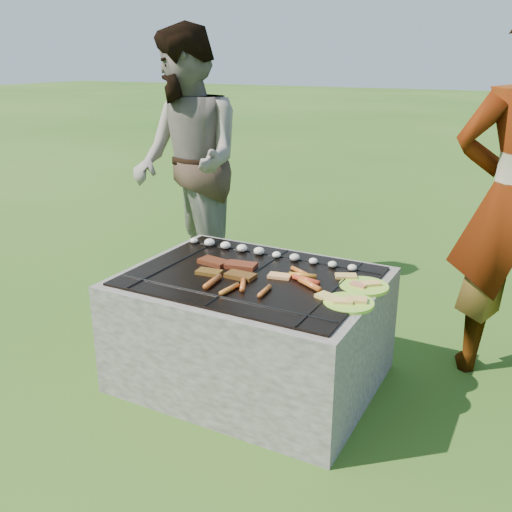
{
  "coord_description": "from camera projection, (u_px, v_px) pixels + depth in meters",
  "views": [
    {
      "loc": [
        1.31,
        -2.42,
        1.68
      ],
      "look_at": [
        0.0,
        0.05,
        0.7
      ],
      "focal_mm": 40.0,
      "sensor_mm": 36.0,
      "label": 1
    }
  ],
  "objects": [
    {
      "name": "lawn",
      "position": [
        252.0,
        378.0,
        3.15
      ],
      "size": [
        60.0,
        60.0,
        0.0
      ],
      "primitive_type": "plane",
      "color": "#214912",
      "rests_on": "ground"
    },
    {
      "name": "fire_pit",
      "position": [
        252.0,
        332.0,
        3.06
      ],
      "size": [
        1.3,
        1.0,
        0.62
      ],
      "color": "gray",
      "rests_on": "ground"
    },
    {
      "name": "mushrooms",
      "position": [
        259.0,
        251.0,
        3.24
      ],
      "size": [
        1.05,
        0.06,
        0.04
      ],
      "color": "#EBE6C7",
      "rests_on": "fire_pit"
    },
    {
      "name": "pork_slabs",
      "position": [
        228.0,
        268.0,
        3.02
      ],
      "size": [
        0.39,
        0.26,
        0.02
      ],
      "color": "maroon",
      "rests_on": "fire_pit"
    },
    {
      "name": "sausages",
      "position": [
        271.0,
        282.0,
        2.82
      ],
      "size": [
        0.54,
        0.49,
        0.03
      ],
      "color": "#C45220",
      "rests_on": "fire_pit"
    },
    {
      "name": "bread_on_grate",
      "position": [
        316.0,
        284.0,
        2.82
      ],
      "size": [
        0.45,
        0.4,
        0.02
      ],
      "color": "#D9B96F",
      "rests_on": "fire_pit"
    },
    {
      "name": "plate_far",
      "position": [
        364.0,
        286.0,
        2.81
      ],
      "size": [
        0.29,
        0.29,
        0.03
      ],
      "color": "yellow",
      "rests_on": "fire_pit"
    },
    {
      "name": "plate_near",
      "position": [
        349.0,
        303.0,
        2.62
      ],
      "size": [
        0.28,
        0.28,
        0.03
      ],
      "color": "#CAFC3C",
      "rests_on": "fire_pit"
    },
    {
      "name": "bystander",
      "position": [
        187.0,
        164.0,
        4.08
      ],
      "size": [
        1.17,
        1.13,
        1.9
      ],
      "primitive_type": "imported",
      "rotation": [
        0.0,
        0.0,
        -0.64
      ],
      "color": "gray",
      "rests_on": "ground"
    }
  ]
}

